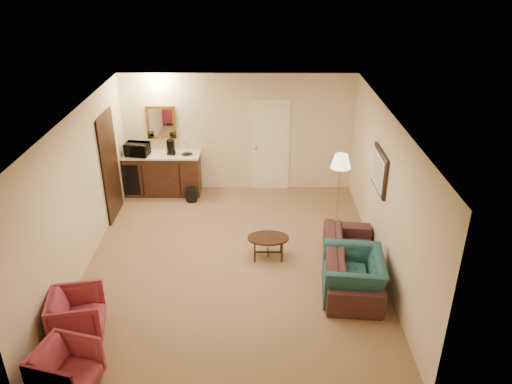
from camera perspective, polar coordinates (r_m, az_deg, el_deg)
ground at (r=8.77m, az=-2.59°, el=-7.89°), size 6.00×6.00×0.00m
room_walls at (r=8.66m, az=-3.23°, el=4.48°), size 5.02×6.01×2.61m
wetbar_cabinet at (r=11.13m, az=-10.54°, el=2.08°), size 1.64×0.58×0.92m
sofa at (r=8.30m, az=10.90°, el=-7.10°), size 0.84×2.22×0.85m
teal_armchair at (r=7.91m, az=11.10°, el=-8.67°), size 0.78×1.10×0.91m
rose_chair_near at (r=7.53m, az=-19.80°, el=-12.79°), size 0.79×0.82×0.72m
rose_chair_far at (r=6.78m, az=-20.92°, el=-18.21°), size 0.78×0.81×0.69m
coffee_table at (r=8.76m, az=1.40°, el=-6.33°), size 0.72×0.49×0.41m
floor_lamp at (r=9.75m, az=9.43°, el=0.33°), size 0.48×0.48×1.45m
waste_bin at (r=10.79m, az=-7.38°, el=-0.30°), size 0.25×0.25×0.30m
microwave at (r=10.94m, az=-13.45°, el=4.93°), size 0.53×0.35×0.34m
coffee_maker at (r=10.85m, az=-9.71°, el=5.07°), size 0.18×0.18×0.32m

